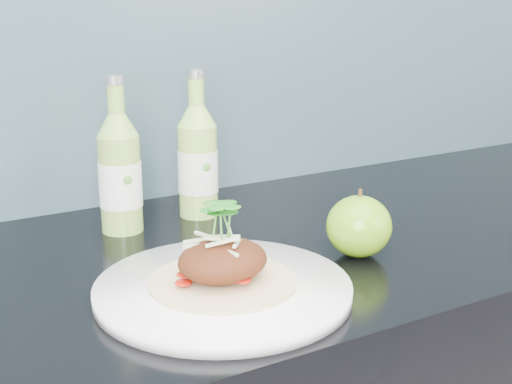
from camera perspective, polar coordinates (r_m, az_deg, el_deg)
dinner_plate at (r=0.84m, az=-2.65°, el=-7.79°), size 0.32×0.32×0.02m
pork_taco at (r=0.83m, az=-2.68°, el=-5.39°), size 0.17×0.17×0.10m
green_apple at (r=0.96m, az=8.24°, el=-2.73°), size 0.10×0.10×0.09m
cider_bottle_left at (r=1.05m, az=-10.83°, el=1.45°), size 0.07×0.07×0.23m
cider_bottle_right at (r=1.11m, az=-4.68°, el=2.46°), size 0.08×0.08×0.23m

